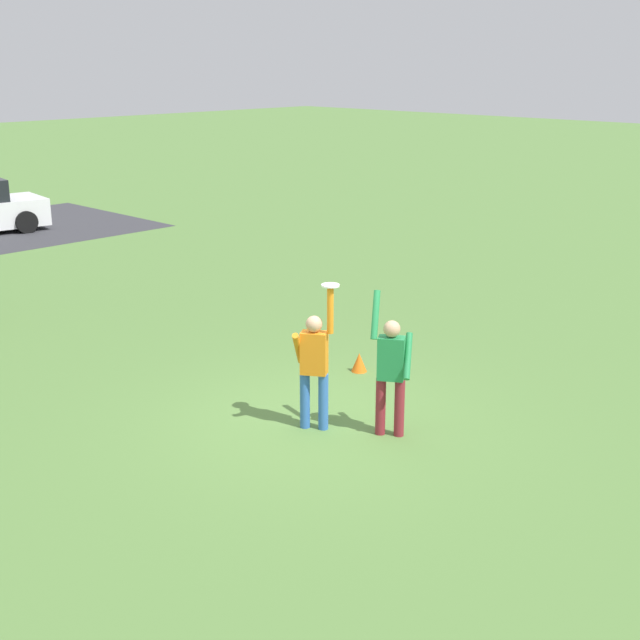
# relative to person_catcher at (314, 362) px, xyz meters

# --- Properties ---
(ground_plane) EXTENTS (120.00, 120.00, 0.00)m
(ground_plane) POSITION_rel_person_catcher_xyz_m (0.22, 0.11, -0.98)
(ground_plane) COLOR #567F3D
(person_catcher) EXTENTS (0.53, 0.59, 2.08)m
(person_catcher) POSITION_rel_person_catcher_xyz_m (0.00, 0.00, 0.00)
(person_catcher) COLOR #3366B7
(person_catcher) RESTS_ON ground_plane
(person_defender) EXTENTS (0.62, 0.66, 2.04)m
(person_defender) POSITION_rel_person_catcher_xyz_m (0.56, -0.90, -0.00)
(person_defender) COLOR maroon
(person_defender) RESTS_ON ground_plane
(frisbee_disc) EXTENTS (0.24, 0.24, 0.02)m
(frisbee_disc) POSITION_rel_person_catcher_xyz_m (0.12, -0.19, 1.11)
(frisbee_disc) COLOR white
(frisbee_disc) RESTS_ON person_catcher
(field_cone_orange) EXTENTS (0.26, 0.26, 0.32)m
(field_cone_orange) POSITION_rel_person_catcher_xyz_m (2.17, 1.07, -0.82)
(field_cone_orange) COLOR orange
(field_cone_orange) RESTS_ON ground_plane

